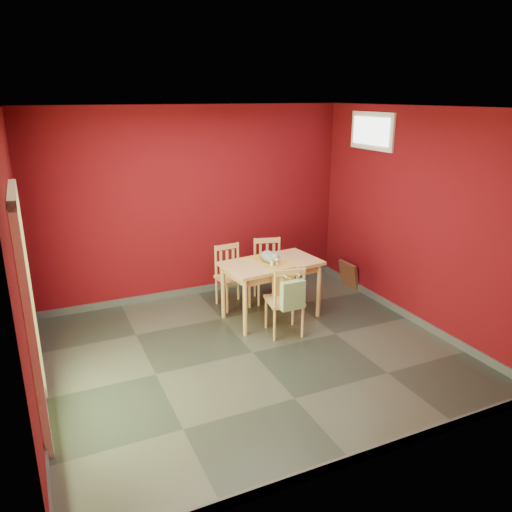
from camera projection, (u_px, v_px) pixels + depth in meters
name	position (u px, v px, depth m)	size (l,w,h in m)	color
ground	(253.00, 353.00, 5.72)	(4.50, 4.50, 0.00)	#2D342D
room_shell	(253.00, 349.00, 5.70)	(4.50, 4.50, 4.50)	#57080F
doorway	(28.00, 309.00, 4.14)	(0.06, 1.01, 2.13)	#B7D838
window	(372.00, 131.00, 6.74)	(0.05, 0.90, 0.50)	white
outlet_plate	(293.00, 260.00, 7.98)	(0.08, 0.01, 0.12)	silver
dining_table	(271.00, 269.00, 6.44)	(1.29, 0.83, 0.77)	tan
table_runner	(275.00, 268.00, 6.33)	(0.39, 0.72, 0.35)	#B9862F
chair_far_left	(231.00, 275.00, 6.89)	(0.43, 0.43, 0.85)	tan
chair_far_right	(269.00, 270.00, 7.08)	(0.51, 0.51, 0.88)	tan
chair_near	(286.00, 300.00, 6.04)	(0.48, 0.48, 0.89)	tan
tote_bag	(293.00, 295.00, 5.80)	(0.29, 0.18, 0.41)	#80AF70
cat	(269.00, 255.00, 6.38)	(0.20, 0.39, 0.19)	slate
picture_frame	(349.00, 275.00, 7.63)	(0.14, 0.40, 0.39)	brown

